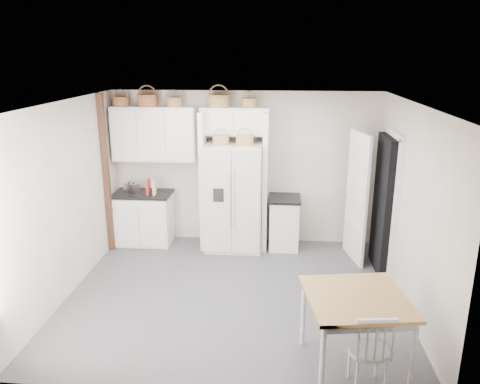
{
  "coord_description": "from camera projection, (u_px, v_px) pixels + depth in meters",
  "views": [
    {
      "loc": [
        0.57,
        -5.75,
        3.19
      ],
      "look_at": [
        0.05,
        0.4,
        1.35
      ],
      "focal_mm": 35.0,
      "sensor_mm": 36.0,
      "label": 1
    }
  ],
  "objects": [
    {
      "name": "base_cab_left",
      "position": [
        144.0,
        219.0,
        8.09
      ],
      "size": [
        0.94,
        0.59,
        0.87
      ],
      "primitive_type": "cube",
      "color": "silver",
      "rests_on": "floor"
    },
    {
      "name": "basket_upper_b",
      "position": [
        147.0,
        100.0,
        7.63
      ],
      "size": [
        0.33,
        0.33,
        0.19
      ],
      "primitive_type": "cylinder",
      "color": "brown",
      "rests_on": "upper_cabinet"
    },
    {
      "name": "cookbook_red",
      "position": [
        148.0,
        187.0,
        7.83
      ],
      "size": [
        0.05,
        0.17,
        0.25
      ],
      "primitive_type": "cube",
      "rotation": [
        0.0,
        0.0,
        0.07
      ],
      "color": "red",
      "rests_on": "counter_left"
    },
    {
      "name": "trim_post",
      "position": [
        106.0,
        175.0,
        7.54
      ],
      "size": [
        0.09,
        0.09,
        2.6
      ],
      "primitive_type": "cube",
      "color": "black",
      "rests_on": "floor"
    },
    {
      "name": "basket_upper_c",
      "position": [
        174.0,
        102.0,
        7.6
      ],
      "size": [
        0.26,
        0.26,
        0.15
      ],
      "primitive_type": "cylinder",
      "color": "brown",
      "rests_on": "upper_cabinet"
    },
    {
      "name": "toaster",
      "position": [
        132.0,
        188.0,
        7.93
      ],
      "size": [
        0.28,
        0.21,
        0.17
      ],
      "primitive_type": "cube",
      "rotation": [
        0.0,
        0.0,
        -0.34
      ],
      "color": "silver",
      "rests_on": "counter_left"
    },
    {
      "name": "refrigerator",
      "position": [
        234.0,
        197.0,
        7.77
      ],
      "size": [
        0.92,
        0.74,
        1.79
      ],
      "primitive_type": "cube",
      "color": "silver",
      "rests_on": "floor"
    },
    {
      "name": "basket_bridge_b",
      "position": [
        249.0,
        103.0,
        7.5
      ],
      "size": [
        0.25,
        0.25,
        0.14
      ],
      "primitive_type": "cylinder",
      "color": "brown",
      "rests_on": "bridge_cabinet"
    },
    {
      "name": "doorway_void",
      "position": [
        385.0,
        205.0,
        6.94
      ],
      "size": [
        0.18,
        0.85,
        2.05
      ],
      "primitive_type": "cube",
      "color": "black",
      "rests_on": "floor"
    },
    {
      "name": "basket_bridge_a",
      "position": [
        219.0,
        101.0,
        7.53
      ],
      "size": [
        0.35,
        0.35,
        0.2
      ],
      "primitive_type": "cylinder",
      "color": "brown",
      "rests_on": "bridge_cabinet"
    },
    {
      "name": "basket_upper_a",
      "position": [
        121.0,
        101.0,
        7.67
      ],
      "size": [
        0.27,
        0.27,
        0.15
      ],
      "primitive_type": "cylinder",
      "color": "brown",
      "rests_on": "upper_cabinet"
    },
    {
      "name": "upper_cabinet",
      "position": [
        154.0,
        134.0,
        7.77
      ],
      "size": [
        1.4,
        0.34,
        0.9
      ],
      "primitive_type": "cube",
      "color": "silver",
      "rests_on": "wall_back"
    },
    {
      "name": "door_slab",
      "position": [
        357.0,
        198.0,
        7.29
      ],
      "size": [
        0.21,
        0.79,
        2.05
      ],
      "primitive_type": "cube",
      "rotation": [
        0.0,
        0.0,
        -1.36
      ],
      "color": "white",
      "rests_on": "floor"
    },
    {
      "name": "dining_table",
      "position": [
        354.0,
        332.0,
        4.83
      ],
      "size": [
        1.14,
        1.14,
        0.83
      ],
      "primitive_type": "cube",
      "rotation": [
        0.0,
        0.0,
        0.16
      ],
      "color": "brown",
      "rests_on": "floor"
    },
    {
      "name": "counter_right",
      "position": [
        285.0,
        199.0,
        7.77
      ],
      "size": [
        0.52,
        0.62,
        0.04
      ],
      "primitive_type": "cube",
      "color": "black",
      "rests_on": "base_cab_right"
    },
    {
      "name": "wall_right",
      "position": [
        411.0,
        209.0,
        5.9
      ],
      "size": [
        0.0,
        4.0,
        4.0
      ],
      "primitive_type": "plane",
      "rotation": [
        1.57,
        0.0,
        -1.57
      ],
      "color": "#B1A8A0",
      "rests_on": "floor"
    },
    {
      "name": "wall_left",
      "position": [
        67.0,
        200.0,
        6.26
      ],
      "size": [
        0.0,
        4.0,
        4.0
      ],
      "primitive_type": "plane",
      "rotation": [
        1.57,
        0.0,
        1.57
      ],
      "color": "#B1A8A0",
      "rests_on": "floor"
    },
    {
      "name": "floor",
      "position": [
        234.0,
        294.0,
        6.45
      ],
      "size": [
        4.5,
        4.5,
        0.0
      ],
      "primitive_type": "plane",
      "color": "#3D3D3E",
      "rests_on": "ground"
    },
    {
      "name": "wall_back",
      "position": [
        245.0,
        168.0,
        7.99
      ],
      "size": [
        4.5,
        0.0,
        4.5
      ],
      "primitive_type": "plane",
      "rotation": [
        1.57,
        0.0,
        0.0
      ],
      "color": "#B1A8A0",
      "rests_on": "floor"
    },
    {
      "name": "base_cab_right",
      "position": [
        284.0,
        223.0,
        7.9
      ],
      "size": [
        0.48,
        0.58,
        0.85
      ],
      "primitive_type": "cube",
      "color": "silver",
      "rests_on": "floor"
    },
    {
      "name": "bridge_cabinet",
      "position": [
        235.0,
        121.0,
        7.6
      ],
      "size": [
        1.12,
        0.34,
        0.45
      ],
      "primitive_type": "cube",
      "color": "silver",
      "rests_on": "wall_back"
    },
    {
      "name": "basket_fridge_b",
      "position": [
        245.0,
        140.0,
        7.38
      ],
      "size": [
        0.28,
        0.28,
        0.15
      ],
      "primitive_type": "cylinder",
      "color": "brown",
      "rests_on": "refrigerator"
    },
    {
      "name": "fridge_panel_right",
      "position": [
        265.0,
        182.0,
        7.71
      ],
      "size": [
        0.08,
        0.6,
        2.3
      ],
      "primitive_type": "cube",
      "color": "silver",
      "rests_on": "floor"
    },
    {
      "name": "counter_left",
      "position": [
        143.0,
        194.0,
        7.96
      ],
      "size": [
        0.98,
        0.63,
        0.04
      ],
      "primitive_type": "cube",
      "color": "black",
      "rests_on": "base_cab_left"
    },
    {
      "name": "windsor_chair",
      "position": [
        369.0,
        351.0,
        4.54
      ],
      "size": [
        0.44,
        0.41,
        0.82
      ],
      "primitive_type": "cube",
      "rotation": [
        0.0,
        0.0,
        0.11
      ],
      "color": "silver",
      "rests_on": "floor"
    },
    {
      "name": "fridge_panel_left",
      "position": [
        204.0,
        180.0,
        7.8
      ],
      "size": [
        0.08,
        0.6,
        2.3
      ],
      "primitive_type": "cube",
      "color": "silver",
      "rests_on": "floor"
    },
    {
      "name": "basket_fridge_a",
      "position": [
        221.0,
        140.0,
        7.42
      ],
      "size": [
        0.26,
        0.26,
        0.14
      ],
      "primitive_type": "cylinder",
      "color": "brown",
      "rests_on": "refrigerator"
    },
    {
      "name": "ceiling",
      "position": [
        233.0,
        103.0,
        5.71
      ],
      "size": [
        4.5,
        4.5,
        0.0
      ],
      "primitive_type": "plane",
      "color": "white",
      "rests_on": "wall_back"
    },
    {
      "name": "cookbook_cream",
      "position": [
        154.0,
        188.0,
        7.82
      ],
      "size": [
        0.04,
        0.15,
        0.23
      ],
      "primitive_type": "cube",
      "rotation": [
        0.0,
        0.0,
        0.01
      ],
      "color": "beige",
      "rests_on": "counter_left"
    }
  ]
}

